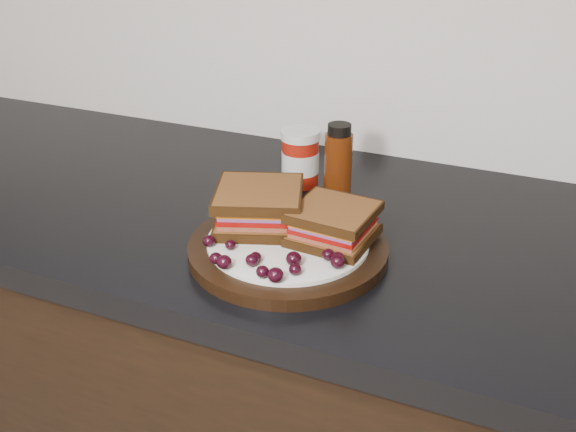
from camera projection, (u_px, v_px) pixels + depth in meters
name	position (u px, v px, depth m)	size (l,w,h in m)	color
base_cabinets	(233.00, 412.00, 1.27)	(3.96, 0.58, 0.86)	black
countertop	(222.00, 210.00, 1.07)	(3.98, 0.60, 0.04)	black
plate	(288.00, 248.00, 0.90)	(0.28, 0.28, 0.02)	black
sandwich_left	(259.00, 207.00, 0.92)	(0.12, 0.12, 0.06)	brown
sandwich_right	(334.00, 224.00, 0.88)	(0.11, 0.11, 0.05)	brown
grape_0	(209.00, 241.00, 0.87)	(0.02, 0.02, 0.02)	black
grape_1	(230.00, 245.00, 0.86)	(0.01, 0.01, 0.01)	black
grape_2	(216.00, 258.00, 0.83)	(0.02, 0.02, 0.02)	black
grape_3	(224.00, 262.00, 0.82)	(0.02, 0.02, 0.02)	black
grape_4	(252.00, 260.00, 0.83)	(0.02, 0.02, 0.02)	black
grape_5	(256.00, 257.00, 0.83)	(0.02, 0.02, 0.01)	black
grape_6	(263.00, 272.00, 0.80)	(0.02, 0.02, 0.02)	black
grape_7	(275.00, 275.00, 0.79)	(0.02, 0.02, 0.02)	black
grape_8	(295.00, 269.00, 0.81)	(0.02, 0.02, 0.02)	black
grape_9	(294.00, 259.00, 0.83)	(0.02, 0.02, 0.02)	black
grape_10	(338.00, 261.00, 0.82)	(0.02, 0.02, 0.02)	black
grape_11	(328.00, 255.00, 0.84)	(0.02, 0.02, 0.02)	black
grape_12	(338.00, 258.00, 0.83)	(0.02, 0.02, 0.02)	black
grape_13	(351.00, 242.00, 0.87)	(0.02, 0.02, 0.02)	black
grape_14	(352.00, 235.00, 0.89)	(0.02, 0.02, 0.02)	black
grape_15	(333.00, 231.00, 0.90)	(0.02, 0.02, 0.02)	black
grape_16	(276.00, 212.00, 0.95)	(0.02, 0.02, 0.01)	black
grape_17	(266.00, 217.00, 0.93)	(0.02, 0.02, 0.02)	black
grape_18	(252.00, 217.00, 0.93)	(0.02, 0.02, 0.02)	black
grape_19	(242.00, 215.00, 0.93)	(0.02, 0.02, 0.02)	black
grape_20	(241.00, 230.00, 0.90)	(0.02, 0.02, 0.02)	black
grape_21	(237.00, 228.00, 0.90)	(0.02, 0.02, 0.02)	black
grape_22	(266.00, 220.00, 0.92)	(0.02, 0.02, 0.02)	black
grape_23	(244.00, 212.00, 0.95)	(0.02, 0.02, 0.02)	black
grape_24	(244.00, 225.00, 0.91)	(0.02, 0.02, 0.02)	black
condiment_jar	(300.00, 158.00, 1.09)	(0.07, 0.07, 0.10)	#99170B
oil_bottle	(338.00, 161.00, 1.04)	(0.05, 0.05, 0.13)	#491B07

